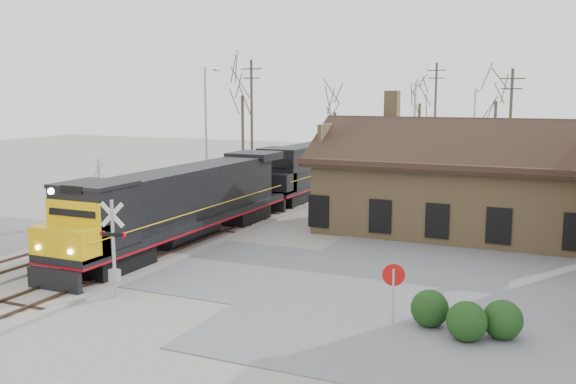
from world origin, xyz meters
The scene contains 24 objects.
ground centered at (0.00, 0.00, 0.00)m, with size 140.00×140.00×0.00m, color #A8A398.
road centered at (0.00, 0.00, 0.01)m, with size 60.00×9.00×0.03m, color slate.
parking_lot centered at (18.00, 4.00, 0.02)m, with size 22.00×26.00×0.03m, color slate.
track_main centered at (0.00, 15.00, 0.07)m, with size 3.40×90.00×0.24m.
track_siding centered at (-4.50, 15.00, 0.07)m, with size 3.40×90.00×0.24m.
depot centered at (11.99, 12.00, 2.41)m, with size 15.20×9.31×7.90m.
locomotive_lead centered at (0.00, 2.56, 2.16)m, with size 2.77×18.53×4.11m.
locomotive_trailing centered at (0.00, 21.37, 2.16)m, with size 2.77×18.53×3.89m.
crossbuck_near centered at (2.45, -5.49, 1.79)m, with size 1.07×0.30×3.77m.
crossbuck_far centered at (-7.65, 5.53, 1.83)m, with size 1.11×0.29×3.88m.
do_not_enter_sign centered at (13.24, -5.19, 1.67)m, with size 0.71×0.24×2.43m.
hedge_a centered at (14.11, -3.72, 0.63)m, with size 1.26×1.26×1.26m, color black.
hedge_b centered at (15.45, -4.51, 0.64)m, with size 1.29×1.29×1.29m, color black.
hedge_c centered at (16.46, -3.87, 0.64)m, with size 1.27×1.27×1.27m, color black.
streetlight_a centered at (-6.53, 16.07, 5.35)m, with size 0.25×2.04×9.62m.
streetlight_b centered at (6.88, 24.35, 4.82)m, with size 0.25×2.04×8.56m.
streetlight_c centered at (9.45, 37.15, 4.61)m, with size 0.25×2.04×8.16m.
utility_pole_a centered at (-8.18, 26.33, 5.56)m, with size 2.00×0.24×10.66m.
utility_pole_b centered at (4.57, 43.17, 5.68)m, with size 2.00×0.24×10.89m.
utility_pole_c centered at (13.24, 30.15, 5.07)m, with size 2.00×0.24×9.70m.
tree_a centered at (-13.07, 33.71, 8.80)m, with size 5.04×5.04×12.35m.
tree_b centered at (-4.97, 38.95, 6.72)m, with size 3.86×3.86×9.45m.
tree_c centered at (2.06, 47.00, 7.71)m, with size 4.42×4.42×10.83m.
tree_d centered at (10.43, 44.73, 8.11)m, with size 4.65×4.65×11.39m.
Camera 1 is at (18.25, -24.38, 7.73)m, focal length 40.00 mm.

